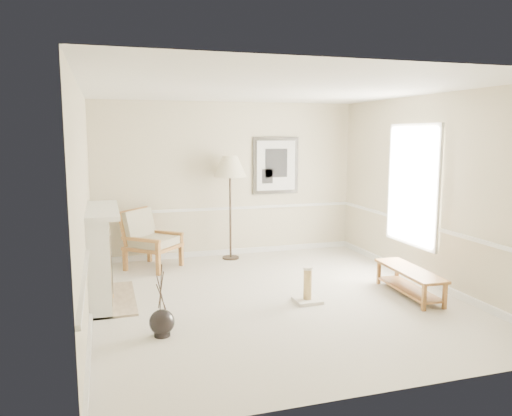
{
  "coord_description": "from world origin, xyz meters",
  "views": [
    {
      "loc": [
        -2.25,
        -6.42,
        2.3
      ],
      "look_at": [
        -0.07,
        0.7,
        1.2
      ],
      "focal_mm": 35.0,
      "sensor_mm": 36.0,
      "label": 1
    }
  ],
  "objects_px": {
    "floor_vase": "(162,323)",
    "scratching_post": "(307,291)",
    "bench": "(409,278)",
    "floor_lamp": "(230,169)",
    "armchair": "(148,236)"
  },
  "relations": [
    {
      "from": "armchair",
      "to": "scratching_post",
      "type": "height_order",
      "value": "armchair"
    },
    {
      "from": "floor_lamp",
      "to": "scratching_post",
      "type": "relative_size",
      "value": 3.84
    },
    {
      "from": "floor_lamp",
      "to": "bench",
      "type": "height_order",
      "value": "floor_lamp"
    },
    {
      "from": "armchair",
      "to": "scratching_post",
      "type": "distance_m",
      "value": 3.19
    },
    {
      "from": "floor_vase",
      "to": "scratching_post",
      "type": "distance_m",
      "value": 2.15
    },
    {
      "from": "floor_lamp",
      "to": "scratching_post",
      "type": "distance_m",
      "value": 3.11
    },
    {
      "from": "floor_lamp",
      "to": "bench",
      "type": "bearing_deg",
      "value": -55.84
    },
    {
      "from": "floor_vase",
      "to": "scratching_post",
      "type": "relative_size",
      "value": 1.72
    },
    {
      "from": "floor_vase",
      "to": "bench",
      "type": "relative_size",
      "value": 0.62
    },
    {
      "from": "armchair",
      "to": "bench",
      "type": "bearing_deg",
      "value": -85.9
    },
    {
      "from": "scratching_post",
      "to": "bench",
      "type": "bearing_deg",
      "value": -6.18
    },
    {
      "from": "bench",
      "to": "scratching_post",
      "type": "relative_size",
      "value": 2.77
    },
    {
      "from": "armchair",
      "to": "scratching_post",
      "type": "bearing_deg",
      "value": -100.4
    },
    {
      "from": "floor_vase",
      "to": "armchair",
      "type": "bearing_deg",
      "value": 87.87
    },
    {
      "from": "armchair",
      "to": "floor_lamp",
      "type": "xyz_separation_m",
      "value": [
        1.53,
        0.19,
        1.12
      ]
    }
  ]
}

